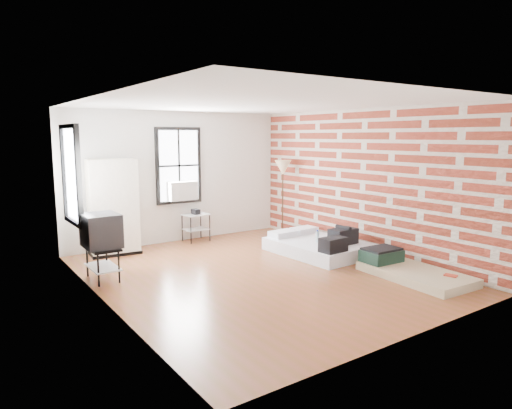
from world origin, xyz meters
TOP-DOWN VIEW (x-y plane):
  - ground at (0.00, 0.00)m, footprint 6.00×6.00m
  - room_shell at (0.23, 0.36)m, footprint 5.02×6.02m
  - mattress_main at (1.75, 0.38)m, footprint 1.46×1.93m
  - mattress_bare at (1.94, -1.51)m, footprint 1.02×1.81m
  - wardrobe at (-1.54, 2.65)m, footprint 0.98×0.62m
  - side_table at (0.26, 2.72)m, footprint 0.57×0.47m
  - floor_lamp at (2.15, 2.07)m, footprint 0.37×0.37m
  - tv_stand at (-2.21, 1.14)m, footprint 0.54×0.76m

SIDE VIEW (x-z plane):
  - ground at x=0.00m, z-range 0.00..0.00m
  - mattress_bare at x=1.94m, z-range -0.08..0.30m
  - mattress_main at x=1.75m, z-range -0.14..0.46m
  - side_table at x=0.26m, z-range 0.13..0.84m
  - tv_stand at x=-2.21m, z-range 0.23..1.30m
  - wardrobe at x=-1.54m, z-range 0.00..1.85m
  - floor_lamp at x=2.15m, z-range 0.62..2.36m
  - room_shell at x=0.23m, z-range 0.33..3.14m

